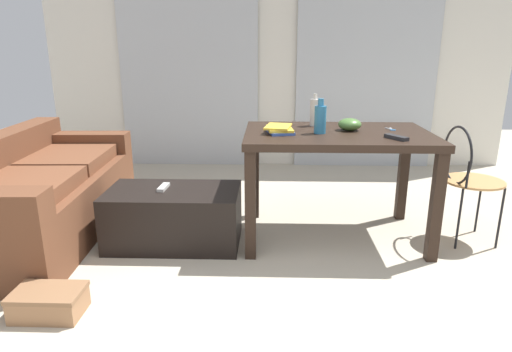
% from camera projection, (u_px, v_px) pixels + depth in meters
% --- Properties ---
extents(ground_plane, '(9.12, 9.12, 0.00)m').
position_uv_depth(ground_plane, '(279.00, 247.00, 3.08)').
color(ground_plane, '#B2A893').
extents(wall_back, '(5.12, 0.10, 2.59)m').
position_uv_depth(wall_back, '(277.00, 50.00, 4.92)').
color(wall_back, silver).
rests_on(wall_back, ground).
extents(curtains, '(3.50, 0.03, 2.18)m').
position_uv_depth(curtains, '(277.00, 69.00, 4.90)').
color(curtains, '#B2B7BC').
rests_on(curtains, ground).
extents(couch, '(0.90, 1.86, 0.73)m').
position_uv_depth(couch, '(39.00, 195.00, 3.23)').
color(couch, brown).
rests_on(couch, ground).
extents(coffee_table, '(0.91, 0.52, 0.39)m').
position_uv_depth(coffee_table, '(174.00, 216.00, 3.10)').
color(coffee_table, black).
rests_on(coffee_table, ground).
extents(craft_table, '(1.27, 0.83, 0.77)m').
position_uv_depth(craft_table, '(337.00, 147.00, 3.08)').
color(craft_table, black).
rests_on(craft_table, ground).
extents(wire_chair, '(0.40, 0.41, 0.83)m').
position_uv_depth(wire_chair, '(465.00, 172.00, 3.05)').
color(wire_chair, '#B7844C').
rests_on(wire_chair, ground).
extents(bottle_near, '(0.07, 0.07, 0.23)m').
position_uv_depth(bottle_near, '(315.00, 112.00, 3.25)').
color(bottle_near, beige).
rests_on(bottle_near, craft_table).
extents(bottle_far, '(0.08, 0.08, 0.23)m').
position_uv_depth(bottle_far, '(320.00, 119.00, 2.97)').
color(bottle_far, teal).
rests_on(bottle_far, craft_table).
extents(bowl, '(0.16, 0.16, 0.09)m').
position_uv_depth(bowl, '(350.00, 124.00, 3.09)').
color(bowl, '#477033').
rests_on(bowl, craft_table).
extents(book_stack, '(0.21, 0.29, 0.05)m').
position_uv_depth(book_stack, '(279.00, 129.00, 3.02)').
color(book_stack, '#33519E').
rests_on(book_stack, craft_table).
extents(tv_remote_on_table, '(0.13, 0.17, 0.02)m').
position_uv_depth(tv_remote_on_table, '(396.00, 137.00, 2.81)').
color(tv_remote_on_table, '#232326').
rests_on(tv_remote_on_table, craft_table).
extents(scissors, '(0.06, 0.11, 0.00)m').
position_uv_depth(scissors, '(391.00, 129.00, 3.12)').
color(scissors, '#9EA0A5').
rests_on(scissors, craft_table).
extents(tv_remote_primary, '(0.06, 0.16, 0.02)m').
position_uv_depth(tv_remote_primary, '(163.00, 187.00, 3.07)').
color(tv_remote_primary, '#B7B7B2').
rests_on(tv_remote_primary, coffee_table).
extents(shoebox, '(0.35, 0.23, 0.14)m').
position_uv_depth(shoebox, '(49.00, 302.00, 2.29)').
color(shoebox, '#996B47').
rests_on(shoebox, ground).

